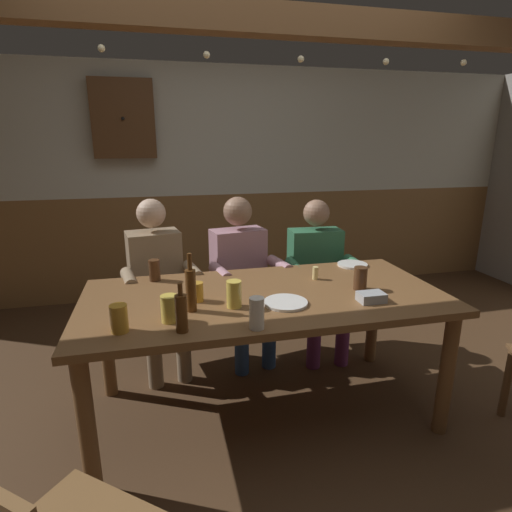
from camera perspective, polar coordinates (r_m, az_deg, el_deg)
The scene contains 23 objects.
ground_plane at distance 2.63m, azimuth 1.69°, elevation -21.78°, with size 7.98×7.98×0.00m, color #4C331E.
back_wall_upper at distance 4.31m, azimuth -6.32°, elevation 16.76°, with size 6.65×0.12×1.24m, color beige.
back_wall_wainscot at distance 4.44m, azimuth -5.87°, elevation 1.75°, with size 6.65×0.12×1.06m, color brown.
ceiling_beam at distance 2.53m, azimuth -0.45°, elevation 29.98°, with size 5.99×0.14×0.16m, color brown.
dining_table at distance 2.36m, azimuth 1.22°, elevation -7.39°, with size 2.02×0.97×0.76m.
person_0 at distance 2.96m, azimuth -13.50°, elevation -3.06°, with size 0.54×0.58×1.21m.
person_1 at distance 3.02m, azimuth -1.96°, elevation -2.23°, with size 0.57×0.56×1.21m.
person_2 at distance 3.17m, azimuth 8.56°, elevation -1.99°, with size 0.55×0.55×1.17m.
table_candle at distance 2.58m, azimuth 8.22°, elevation -2.35°, with size 0.04×0.04×0.08m, color #F9E08C.
condiment_caddy at distance 2.30m, azimuth 15.68°, elevation -5.50°, with size 0.14×0.10×0.05m, color #B2B7BC.
plate_0 at distance 2.20m, azimuth 4.13°, elevation -6.45°, with size 0.23×0.23×0.01m, color white.
plate_1 at distance 2.91m, azimuth 13.20°, elevation -1.17°, with size 0.20×0.20×0.01m, color white.
bottle_0 at distance 2.09m, azimuth -9.01°, elevation -4.50°, with size 0.05×0.05×0.30m.
bottle_1 at distance 1.89m, azimuth -10.29°, elevation -7.70°, with size 0.05×0.05×0.23m.
pint_glass_0 at distance 1.90m, azimuth 0.11°, elevation -7.92°, with size 0.07×0.07×0.15m, color white.
pint_glass_1 at distance 1.97m, azimuth -18.43°, elevation -8.21°, with size 0.08×0.08×0.13m, color gold.
pint_glass_2 at distance 2.01m, azimuth -11.87°, elevation -7.14°, with size 0.08×0.08×0.13m, color #E5C64C.
pint_glass_3 at distance 2.13m, azimuth -3.07°, elevation -5.28°, with size 0.08×0.08×0.14m, color #E5C64C.
pint_glass_4 at distance 2.23m, azimuth -8.14°, elevation -4.93°, with size 0.07×0.07×0.11m, color gold.
pint_glass_5 at distance 2.60m, azimuth -13.87°, elevation -1.93°, with size 0.07×0.07×0.13m, color #4C2D19.
pint_glass_6 at distance 2.45m, azimuth 14.25°, elevation -3.01°, with size 0.08×0.08×0.13m, color #4C2D19.
wall_dart_cabinet at distance 4.15m, azimuth -17.88°, elevation 17.61°, with size 0.56×0.15×0.70m.
string_lights at distance 2.45m, azimuth -0.15°, elevation 26.52°, with size 4.69×0.04×0.11m.
Camera 1 is at (-0.55, -2.01, 1.60)m, focal length 28.89 mm.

